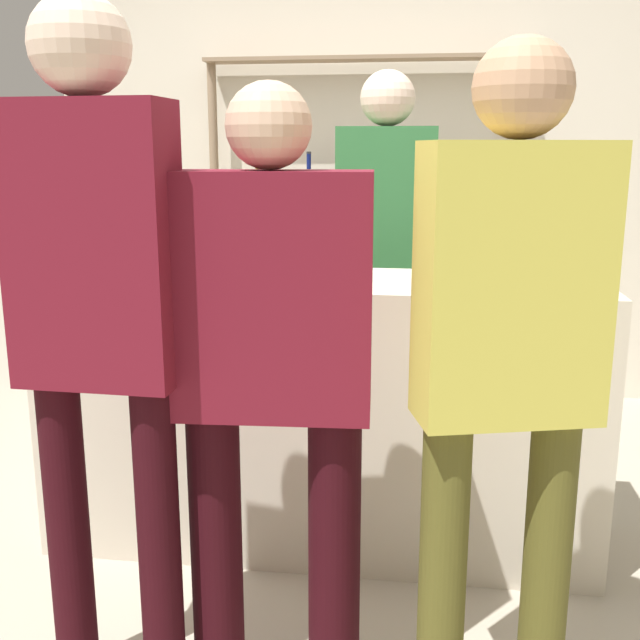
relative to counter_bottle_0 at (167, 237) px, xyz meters
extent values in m
plane|color=#B2A893|center=(0.58, -0.10, -1.09)|extent=(16.00, 16.00, 0.00)
cube|color=beige|center=(0.58, -0.10, -0.61)|extent=(1.92, 0.53, 0.97)
cube|color=beige|center=(0.58, 1.76, 0.31)|extent=(3.52, 0.12, 2.80)
cylinder|color=#897056|center=(-0.26, 1.58, -0.15)|extent=(0.05, 0.05, 1.89)
cylinder|color=#897056|center=(1.41, 1.58, -0.15)|extent=(0.05, 0.05, 1.89)
cube|color=#897056|center=(0.58, 1.58, 0.79)|extent=(1.72, 0.18, 0.02)
cube|color=#897056|center=(0.58, 1.58, -0.05)|extent=(1.72, 0.18, 0.02)
cylinder|color=brown|center=(-0.01, 1.58, 0.05)|extent=(0.06, 0.06, 0.19)
cone|color=brown|center=(-0.01, 1.58, 0.16)|extent=(0.06, 0.06, 0.03)
cylinder|color=brown|center=(-0.01, 1.58, 0.22)|extent=(0.02, 0.02, 0.09)
cylinder|color=maroon|center=(-0.01, 1.58, 0.27)|extent=(0.03, 0.03, 0.01)
cylinder|color=#0F1956|center=(0.28, 1.58, 0.07)|extent=(0.07, 0.07, 0.22)
cone|color=#0F1956|center=(0.28, 1.58, 0.19)|extent=(0.07, 0.07, 0.03)
cylinder|color=#0F1956|center=(0.28, 1.58, 0.25)|extent=(0.02, 0.02, 0.08)
cylinder|color=#232328|center=(0.28, 1.58, 0.29)|extent=(0.03, 0.03, 0.01)
cylinder|color=black|center=(0.58, 1.58, 0.07)|extent=(0.07, 0.07, 0.22)
cone|color=black|center=(0.58, 1.58, 0.19)|extent=(0.07, 0.07, 0.03)
cylinder|color=black|center=(0.58, 1.58, 0.25)|extent=(0.02, 0.02, 0.08)
cylinder|color=#232328|center=(0.58, 1.58, 0.30)|extent=(0.03, 0.03, 0.01)
cylinder|color=black|center=(0.87, 1.58, 0.06)|extent=(0.08, 0.08, 0.20)
cone|color=black|center=(0.87, 1.58, 0.17)|extent=(0.08, 0.08, 0.03)
cylinder|color=black|center=(0.87, 1.58, 0.23)|extent=(0.03, 0.03, 0.07)
cylinder|color=black|center=(0.87, 1.58, 0.27)|extent=(0.03, 0.03, 0.01)
cylinder|color=silver|center=(1.16, 1.58, 0.05)|extent=(0.07, 0.07, 0.20)
cone|color=silver|center=(1.16, 1.58, 0.17)|extent=(0.07, 0.07, 0.03)
cylinder|color=silver|center=(1.16, 1.58, 0.22)|extent=(0.03, 0.03, 0.08)
cylinder|color=gold|center=(1.16, 1.58, 0.27)|extent=(0.03, 0.03, 0.01)
cylinder|color=#0F1956|center=(0.00, 0.00, -0.03)|extent=(0.08, 0.08, 0.19)
cone|color=#0F1956|center=(0.00, 0.00, 0.08)|extent=(0.08, 0.08, 0.04)
cylinder|color=#0F1956|center=(0.00, 0.00, 0.15)|extent=(0.03, 0.03, 0.09)
cylinder|color=black|center=(0.00, 0.00, 0.19)|extent=(0.03, 0.03, 0.01)
cylinder|color=black|center=(1.00, -0.15, 0.00)|extent=(0.08, 0.08, 0.24)
cone|color=black|center=(1.00, -0.15, 0.14)|extent=(0.08, 0.08, 0.04)
cylinder|color=black|center=(1.00, -0.15, 0.20)|extent=(0.03, 0.03, 0.10)
cylinder|color=#232328|center=(1.00, -0.15, 0.26)|extent=(0.03, 0.03, 0.01)
cylinder|color=black|center=(0.00, -0.18, -0.02)|extent=(0.08, 0.08, 0.19)
cone|color=black|center=(0.00, -0.18, 0.09)|extent=(0.08, 0.08, 0.04)
cylinder|color=black|center=(0.00, -0.18, 0.15)|extent=(0.03, 0.03, 0.08)
cylinder|color=maroon|center=(0.00, -0.18, 0.19)|extent=(0.03, 0.03, 0.01)
cylinder|color=black|center=(1.34, -0.26, -0.02)|extent=(0.07, 0.07, 0.19)
cone|color=black|center=(1.34, -0.26, 0.09)|extent=(0.07, 0.07, 0.03)
cylinder|color=black|center=(1.34, -0.26, 0.14)|extent=(0.03, 0.03, 0.08)
cylinder|color=#232328|center=(1.34, -0.26, 0.19)|extent=(0.03, 0.03, 0.01)
cylinder|color=brown|center=(1.10, -0.02, -0.02)|extent=(0.07, 0.07, 0.20)
cone|color=brown|center=(1.10, -0.02, 0.09)|extent=(0.07, 0.07, 0.03)
cylinder|color=brown|center=(1.10, -0.02, 0.16)|extent=(0.03, 0.03, 0.10)
cylinder|color=maroon|center=(1.10, -0.02, 0.21)|extent=(0.03, 0.03, 0.01)
cylinder|color=silver|center=(1.40, -0.03, -0.12)|extent=(0.06, 0.06, 0.00)
cylinder|color=silver|center=(1.40, -0.03, -0.08)|extent=(0.01, 0.01, 0.08)
cone|color=silver|center=(1.40, -0.03, -0.01)|extent=(0.08, 0.08, 0.07)
cylinder|color=silver|center=(0.59, 0.01, -0.04)|extent=(0.13, 0.13, 0.17)
sphere|color=tan|center=(0.56, -0.04, -0.10)|extent=(0.02, 0.02, 0.02)
sphere|color=tan|center=(0.58, 0.01, -0.10)|extent=(0.02, 0.02, 0.02)
sphere|color=tan|center=(0.56, -0.01, -0.05)|extent=(0.02, 0.02, 0.02)
sphere|color=tan|center=(0.57, 0.05, -0.04)|extent=(0.02, 0.02, 0.02)
sphere|color=tan|center=(0.58, 0.00, -0.05)|extent=(0.02, 0.02, 0.02)
sphere|color=tan|center=(0.61, 0.05, -0.08)|extent=(0.02, 0.02, 0.02)
sphere|color=tan|center=(0.62, 0.06, -0.10)|extent=(0.02, 0.02, 0.02)
sphere|color=tan|center=(0.58, 0.04, -0.09)|extent=(0.02, 0.02, 0.02)
cylinder|color=black|center=(0.28, -0.95, -0.67)|extent=(0.11, 0.11, 0.85)
cylinder|color=black|center=(0.03, -0.94, -0.67)|extent=(0.11, 0.11, 0.85)
cube|color=maroon|center=(0.15, -0.95, 0.09)|extent=(0.40, 0.19, 0.67)
sphere|color=beige|center=(0.15, -0.95, 0.54)|extent=(0.23, 0.23, 0.23)
cylinder|color=black|center=(0.63, 0.57, -0.67)|extent=(0.12, 0.12, 0.84)
cylinder|color=black|center=(0.90, 0.58, -0.67)|extent=(0.12, 0.12, 0.84)
cube|color=#2D6B38|center=(0.76, 0.58, 0.07)|extent=(0.42, 0.19, 0.66)
sphere|color=beige|center=(0.76, 0.58, 0.52)|extent=(0.23, 0.23, 0.23)
cylinder|color=black|center=(0.72, -0.84, -0.71)|extent=(0.14, 0.14, 0.76)
cylinder|color=black|center=(0.40, -0.86, -0.71)|extent=(0.14, 0.14, 0.76)
cube|color=maroon|center=(0.56, -0.85, -0.04)|extent=(0.51, 0.25, 0.60)
sphere|color=#DBB293|center=(0.56, -0.85, 0.37)|extent=(0.21, 0.21, 0.21)
cylinder|color=brown|center=(1.25, -0.89, -0.70)|extent=(0.12, 0.12, 0.80)
cylinder|color=brown|center=(0.99, -0.96, -0.70)|extent=(0.12, 0.12, 0.80)
cube|color=#D1C64C|center=(1.12, -0.93, 0.02)|extent=(0.45, 0.28, 0.63)
sphere|color=tan|center=(1.12, -0.93, 0.44)|extent=(0.22, 0.22, 0.22)
camera|label=1|loc=(0.92, -2.62, 0.31)|focal=42.00mm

